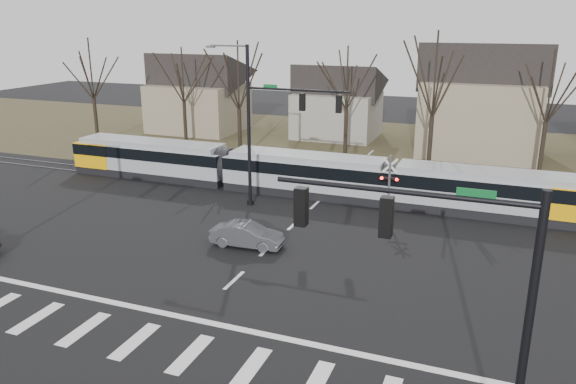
% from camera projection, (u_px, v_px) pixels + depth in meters
% --- Properties ---
extents(ground, '(140.00, 140.00, 0.00)m').
position_uv_depth(ground, '(214.00, 299.00, 24.37)').
color(ground, black).
extents(grass_verge, '(140.00, 28.00, 0.01)m').
position_uv_depth(grass_verge, '(375.00, 148.00, 52.90)').
color(grass_verge, '#38331E').
rests_on(grass_verge, ground).
extents(crosswalk, '(27.00, 2.60, 0.01)m').
position_uv_depth(crosswalk, '(162.00, 347.00, 20.80)').
color(crosswalk, silver).
rests_on(crosswalk, ground).
extents(stop_line, '(28.00, 0.35, 0.01)m').
position_uv_depth(stop_line, '(193.00, 319.00, 22.76)').
color(stop_line, silver).
rests_on(stop_line, ground).
extents(lane_dashes, '(0.18, 30.00, 0.01)m').
position_uv_depth(lane_dashes, '(324.00, 196.00, 38.63)').
color(lane_dashes, silver).
rests_on(lane_dashes, ground).
extents(rail_pair, '(90.00, 1.52, 0.06)m').
position_uv_depth(rail_pair, '(324.00, 196.00, 38.44)').
color(rail_pair, '#59595E').
rests_on(rail_pair, ground).
extents(tram, '(37.20, 2.76, 2.82)m').
position_uv_depth(tram, '(304.00, 172.00, 38.69)').
color(tram, gray).
rests_on(tram, ground).
extents(sedan, '(1.83, 4.07, 1.29)m').
position_uv_depth(sedan, '(247.00, 235.00, 29.90)').
color(sedan, '#414248').
rests_on(sedan, ground).
extents(signal_pole_near_right, '(6.72, 0.44, 8.00)m').
position_uv_depth(signal_pole_near_right, '(450.00, 291.00, 14.02)').
color(signal_pole_near_right, black).
rests_on(signal_pole_near_right, ground).
extents(signal_pole_far, '(9.28, 0.44, 10.20)m').
position_uv_depth(signal_pole_far, '(272.00, 120.00, 34.66)').
color(signal_pole_far, black).
rests_on(signal_pole_far, ground).
extents(rail_crossing_signal, '(1.08, 0.36, 4.00)m').
position_uv_depth(rail_crossing_signal, '(389.00, 190.00, 33.50)').
color(rail_crossing_signal, '#59595B').
rests_on(rail_crossing_signal, ground).
extents(tree_row, '(59.20, 7.20, 10.00)m').
position_uv_depth(tree_row, '(386.00, 105.00, 45.39)').
color(tree_row, black).
rests_on(tree_row, ground).
extents(house_a, '(9.72, 8.64, 8.60)m').
position_uv_depth(house_a, '(198.00, 89.00, 60.23)').
color(house_a, gray).
rests_on(house_a, ground).
extents(house_b, '(8.64, 7.56, 7.65)m').
position_uv_depth(house_b, '(337.00, 98.00, 57.01)').
color(house_b, gray).
rests_on(house_b, ground).
extents(house_c, '(10.80, 8.64, 10.10)m').
position_uv_depth(house_c, '(482.00, 96.00, 49.16)').
color(house_c, gray).
rests_on(house_c, ground).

